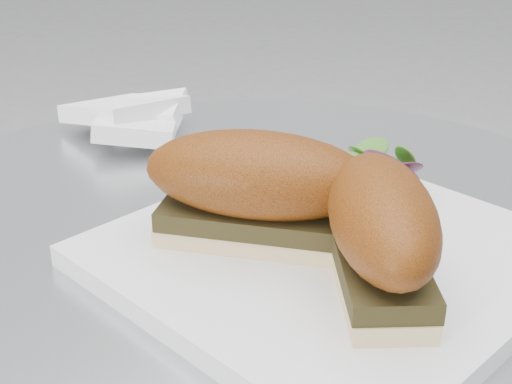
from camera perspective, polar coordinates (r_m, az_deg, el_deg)
plate at (r=0.51m, az=5.95°, el=-5.07°), size 0.31×0.31×0.02m
sandwich_left at (r=0.49m, az=0.12°, el=0.47°), size 0.18×0.14×0.08m
sandwich_right at (r=0.44m, az=9.96°, el=-2.95°), size 0.14×0.15×0.08m
salad at (r=0.57m, az=8.62°, el=1.75°), size 0.09×0.09×0.05m
napkin at (r=0.75m, az=-9.95°, el=5.04°), size 0.17×0.17×0.02m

